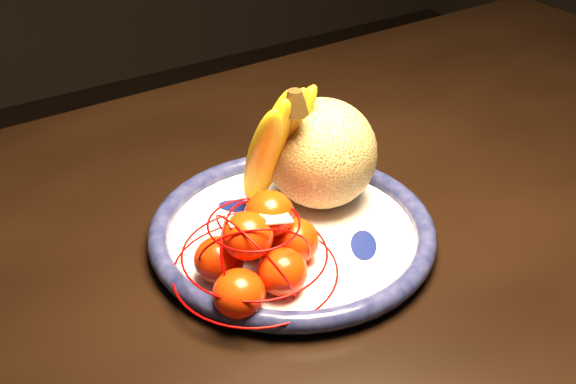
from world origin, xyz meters
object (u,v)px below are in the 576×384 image
fruit_bowl (292,232)px  cantaloupe (322,153)px  dining_table (399,217)px  mandarin_bag (258,251)px  banana_bunch (271,144)px

fruit_bowl → cantaloupe: 0.11m
dining_table → mandarin_bag: 0.36m
dining_table → fruit_bowl: (-0.23, -0.06, 0.10)m
dining_table → cantaloupe: cantaloupe is taller
dining_table → cantaloupe: (-0.16, -0.01, 0.17)m
fruit_bowl → cantaloupe: (0.07, 0.04, 0.07)m
fruit_bowl → dining_table: bearing=13.6°
fruit_bowl → mandarin_bag: mandarin_bag is taller
cantaloupe → banana_bunch: 0.07m
fruit_bowl → banana_bunch: banana_bunch is taller
fruit_bowl → banana_bunch: (0.00, 0.06, 0.10)m
dining_table → fruit_bowl: size_ratio=4.30×
banana_bunch → mandarin_bag: (-0.08, -0.11, -0.06)m
banana_bunch → dining_table: bearing=-22.8°
cantaloupe → banana_bunch: size_ratio=0.73×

